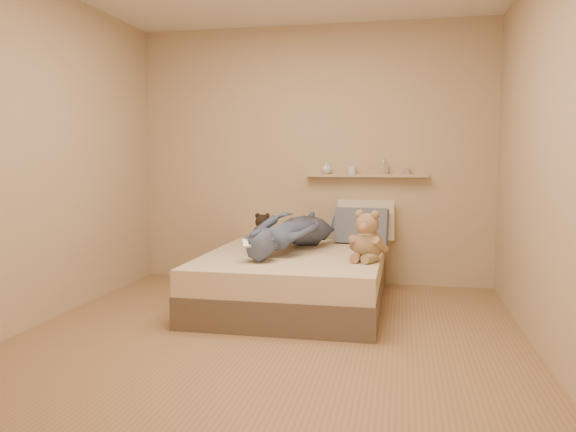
% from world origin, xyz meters
% --- Properties ---
extents(room, '(3.80, 3.80, 3.80)m').
position_xyz_m(room, '(0.00, 0.00, 1.30)').
color(room, '#986E4E').
rests_on(room, ground).
extents(bed, '(1.50, 1.90, 0.45)m').
position_xyz_m(bed, '(0.00, 0.93, 0.22)').
color(bed, brown).
rests_on(bed, floor).
extents(game_console, '(0.19, 0.14, 0.06)m').
position_xyz_m(game_console, '(-0.22, 0.40, 0.61)').
color(game_console, silver).
rests_on(game_console, bed).
extents(teddy_bear, '(0.33, 0.34, 0.41)m').
position_xyz_m(teddy_bear, '(0.64, 0.68, 0.62)').
color(teddy_bear, '#957351').
rests_on(teddy_bear, bed).
extents(dark_plush, '(0.20, 0.20, 0.31)m').
position_xyz_m(dark_plush, '(-0.37, 1.26, 0.58)').
color(dark_plush, black).
rests_on(dark_plush, bed).
extents(pillow_cream, '(0.57, 0.32, 0.43)m').
position_xyz_m(pillow_cream, '(0.55, 1.76, 0.65)').
color(pillow_cream, '#C2B899').
rests_on(pillow_cream, bed).
extents(pillow_grey, '(0.52, 0.25, 0.36)m').
position_xyz_m(pillow_grey, '(0.53, 1.62, 0.62)').
color(pillow_grey, slate).
rests_on(pillow_grey, bed).
extents(person, '(0.88, 1.56, 0.35)m').
position_xyz_m(person, '(-0.05, 1.07, 0.63)').
color(person, '#434E6A').
rests_on(person, bed).
extents(wall_shelf, '(1.20, 0.12, 0.03)m').
position_xyz_m(wall_shelf, '(0.55, 1.84, 1.10)').
color(wall_shelf, tan).
rests_on(wall_shelf, wall_back).
extents(shelf_bottles, '(0.90, 0.14, 0.16)m').
position_xyz_m(shelf_bottles, '(0.43, 1.84, 1.18)').
color(shelf_bottles, silver).
rests_on(shelf_bottles, wall_shelf).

